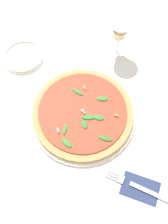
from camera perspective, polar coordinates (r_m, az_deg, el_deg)
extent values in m
plane|color=silver|center=(0.89, -0.62, -1.74)|extent=(6.00, 6.00, 0.00)
cylinder|color=silver|center=(0.89, 0.00, -0.66)|extent=(0.36, 0.36, 0.01)
cylinder|color=#B7844C|center=(0.88, 0.00, -0.25)|extent=(0.34, 0.34, 0.02)
cylinder|color=#B73823|center=(0.87, 0.00, 0.09)|extent=(0.29, 0.29, 0.01)
ellipsoid|color=#296928|center=(0.84, 0.08, -2.65)|extent=(0.03, 0.04, 0.01)
ellipsoid|color=#277327|center=(0.89, -1.38, 4.43)|extent=(0.05, 0.03, 0.01)
ellipsoid|color=#2B7227|center=(0.84, -4.22, -3.83)|extent=(0.02, 0.04, 0.01)
ellipsoid|color=#2F6E2B|center=(0.85, 3.20, -1.22)|extent=(0.03, 0.02, 0.01)
ellipsoid|color=#2D6D29|center=(0.88, 4.00, 2.91)|extent=(0.04, 0.03, 0.01)
ellipsoid|color=#2A6D28|center=(0.85, 1.11, -0.93)|extent=(0.05, 0.03, 0.01)
ellipsoid|color=#297427|center=(0.82, -3.73, -6.77)|extent=(0.04, 0.03, 0.01)
ellipsoid|color=#326225|center=(0.83, 4.68, -5.75)|extent=(0.05, 0.02, 0.01)
cube|color=#EFE5C6|center=(0.83, -5.69, -3.94)|extent=(0.01, 0.01, 0.01)
cube|color=#EFE5C6|center=(0.90, 0.08, 5.36)|extent=(0.01, 0.01, 0.01)
cube|color=#EFE5C6|center=(0.85, 0.00, -0.10)|extent=(0.01, 0.01, 0.01)
cube|color=#EFE5C6|center=(0.86, 7.06, -0.68)|extent=(0.01, 0.00, 0.01)
cube|color=#EFE5C6|center=(0.86, -0.01, 0.33)|extent=(0.01, 0.01, 0.01)
cylinder|color=white|center=(1.05, 7.09, 13.02)|extent=(0.07, 0.07, 0.00)
cylinder|color=white|center=(1.01, 7.37, 14.54)|extent=(0.01, 0.01, 0.08)
cone|color=white|center=(0.95, 7.94, 17.53)|extent=(0.09, 0.09, 0.07)
cylinder|color=beige|center=(0.97, 7.79, 16.74)|extent=(0.05, 0.05, 0.03)
cube|color=navy|center=(0.84, 12.14, -15.91)|extent=(0.12, 0.08, 0.01)
cube|color=silver|center=(0.84, 14.20, -16.58)|extent=(0.13, 0.03, 0.00)
cube|color=silver|center=(0.83, 7.98, -14.21)|extent=(0.02, 0.03, 0.00)
cube|color=silver|center=(0.83, 6.43, -12.93)|extent=(0.04, 0.01, 0.00)
cube|color=silver|center=(0.83, 6.19, -13.49)|extent=(0.04, 0.01, 0.00)
cube|color=silver|center=(0.83, 5.95, -14.05)|extent=(0.04, 0.01, 0.00)
cylinder|color=silver|center=(1.04, -13.07, 11.52)|extent=(0.15, 0.15, 0.01)
torus|color=silver|center=(1.04, -13.16, 11.78)|extent=(0.15, 0.15, 0.01)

